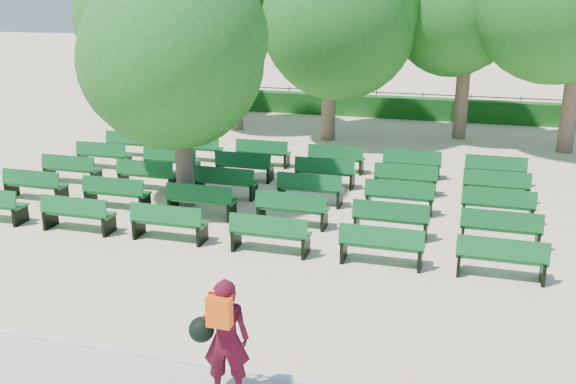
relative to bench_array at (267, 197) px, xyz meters
The scene contains 8 objects.
ground 1.52m from the bench_array, 93.27° to the right, with size 120.00×120.00×0.00m, color beige.
curb 7.77m from the bench_array, 90.64° to the right, with size 30.00×0.12×0.10m, color silver.
hedge 12.49m from the bench_array, 90.40° to the left, with size 26.00×0.70×0.90m, color #155217.
fence 12.89m from the bench_array, 90.38° to the left, with size 26.00×0.10×1.02m, color black, non-canonical shape.
tree_line 8.49m from the bench_array, 90.58° to the left, with size 21.80×6.80×7.04m, color #1C661E, non-canonical shape.
bench_array is the anchor object (origin of this frame).
tree_among 4.41m from the bench_array, 151.69° to the right, with size 4.44×4.44×5.99m.
person 8.64m from the bench_array, 75.71° to the right, with size 0.84×0.54×1.70m.
Camera 1 is at (5.08, -13.72, 5.27)m, focal length 40.00 mm.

